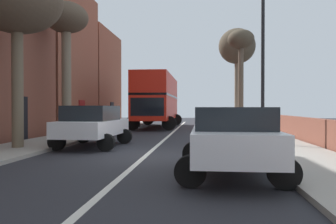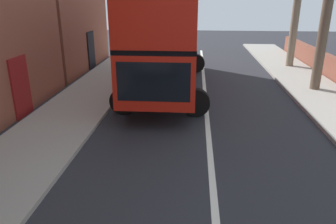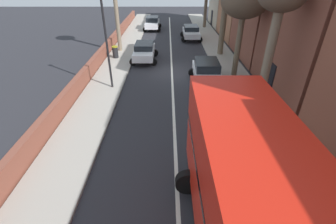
# 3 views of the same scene
# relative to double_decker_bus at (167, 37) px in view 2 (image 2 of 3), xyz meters

# --- Properties ---
(double_decker_bus) EXTENTS (3.58, 10.21, 4.06)m
(double_decker_bus) POSITION_rel_double_decker_bus_xyz_m (0.00, 0.00, 0.00)
(double_decker_bus) COLOR red
(double_decker_bus) RESTS_ON ground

